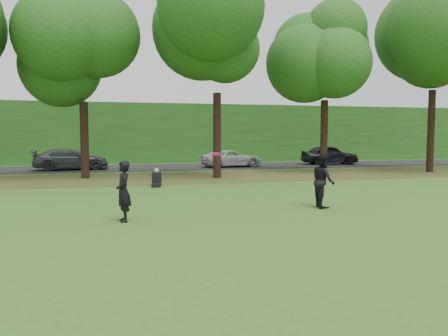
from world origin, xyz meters
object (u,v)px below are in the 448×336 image
player_left (123,191)px  seated_person (157,180)px  frisbee (216,154)px  player_right (323,181)px

player_left → seated_person: player_left is taller
frisbee → seated_person: frisbee is taller
player_right → frisbee: 3.70m
frisbee → player_left: bearing=-166.1°
frisbee → seated_person: bearing=98.5°
player_right → seated_person: player_right is taller
frisbee → player_right: bearing=1.9°
player_left → player_right: bearing=89.1°
player_left → seated_person: size_ratio=2.00×
player_right → frisbee: bearing=102.7°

